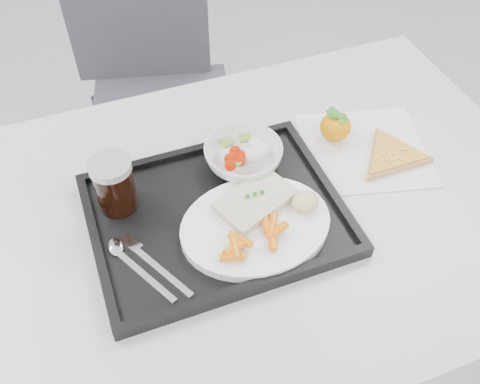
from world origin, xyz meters
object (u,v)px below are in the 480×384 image
chair (152,75)px  tangerine (335,126)px  tray (216,216)px  salad_bowl (243,156)px  dinner_plate (255,226)px  cola_glass (114,184)px  table (243,231)px  pizza_slice (392,155)px

chair → tangerine: (0.25, -0.64, 0.25)m
tray → salad_bowl: bearing=47.8°
dinner_plate → tray: bearing=132.7°
cola_glass → tangerine: cola_glass is taller
table → tangerine: tangerine is taller
tray → pizza_slice: tray is taller
table → dinner_plate: dinner_plate is taller
table → tangerine: size_ratio=17.86×
chair → pizza_slice: chair is taller
salad_bowl → cola_glass: size_ratio=1.41×
pizza_slice → chair: bearing=114.4°
tray → cola_glass: size_ratio=4.17×
salad_bowl → tangerine: bearing=4.5°
table → dinner_plate: bearing=-90.2°
table → salad_bowl: bearing=68.7°
dinner_plate → table: bearing=89.8°
table → cola_glass: 0.27m
tray → dinner_plate: size_ratio=1.67×
dinner_plate → salad_bowl: (0.04, 0.16, 0.01)m
tray → tangerine: 0.32m
chair → dinner_plate: (0.01, -0.82, 0.24)m
chair → cola_glass: size_ratio=8.61×
chair → cola_glass: 0.76m
tray → tangerine: tangerine is taller
chair → tangerine: 0.73m
table → pizza_slice: (0.33, 0.02, 0.08)m
table → tangerine: 0.29m
tray → salad_bowl: 0.14m
tray → pizza_slice: size_ratio=1.84×
table → cola_glass: cola_glass is taller
salad_bowl → cola_glass: bearing=-176.5°
cola_glass → tray: bearing=-27.8°
table → cola_glass: size_ratio=11.11×
table → cola_glass: (-0.21, 0.08, 0.14)m
table → chair: chair is taller
dinner_plate → cola_glass: 0.26m
chair → tray: bearing=-93.6°
table → tray: size_ratio=2.67×
dinner_plate → cola_glass: cola_glass is taller
tray → cola_glass: 0.19m
chair → tangerine: chair is taller
tray → table: bearing=5.2°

